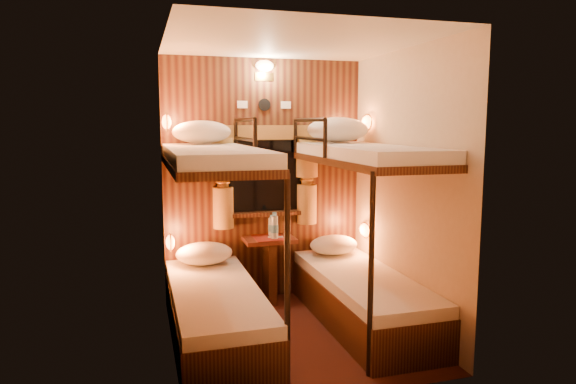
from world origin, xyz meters
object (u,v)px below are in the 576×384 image
object	(u,v)px
bunk_left	(215,274)
bottle_left	(271,227)
bunk_right	(362,262)
bottle_right	(274,227)
table	(269,261)

from	to	relation	value
bunk_left	bottle_left	bearing A→B (deg)	50.98
bunk_right	bottle_right	world-z (taller)	bunk_right
bunk_left	bunk_right	xyz separation A→B (m)	(1.30, 0.00, 0.00)
bunk_right	table	size ratio (longest dim) A/B	2.90
bunk_right	table	world-z (taller)	bunk_right
bottle_right	bottle_left	bearing A→B (deg)	90.02
bottle_right	table	bearing A→B (deg)	124.71
table	bottle_right	size ratio (longest dim) A/B	2.50
bunk_left	bottle_right	xyz separation A→B (m)	(0.69, 0.72, 0.20)
table	bottle_right	distance (m)	0.36
bunk_left	table	xyz separation A→B (m)	(0.65, 0.78, -0.14)
bunk_right	bottle_left	world-z (taller)	bunk_right
bottle_left	bottle_right	bearing A→B (deg)	-89.98
bunk_left	bottle_left	distance (m)	1.11
bunk_right	bottle_left	xyz separation A→B (m)	(-0.61, 0.85, 0.19)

